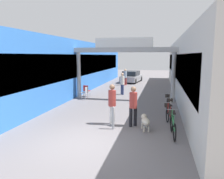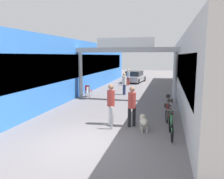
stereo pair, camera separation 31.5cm
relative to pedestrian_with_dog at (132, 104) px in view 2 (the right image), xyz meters
name	(u,v)px [view 2 (the right image)]	position (x,y,z in m)	size (l,w,h in m)	color
ground_plane	(83,143)	(-1.40, -2.28, -1.03)	(80.00, 80.00, 0.00)	slate
storefront_left	(75,67)	(-6.49, 8.72, 1.10)	(3.00, 26.00, 4.25)	blue
storefront_right	(198,68)	(3.70, 8.72, 1.10)	(3.00, 26.00, 4.25)	beige
arcade_sign_gateway	(125,56)	(-1.40, 5.71, 2.01)	(7.40, 0.47, 4.29)	#B2B2B2
pedestrian_with_dog	(132,104)	(0.00, 0.00, 0.00)	(0.48, 0.48, 1.79)	black
pedestrian_companion	(111,101)	(-0.96, 0.05, 0.04)	(0.47, 0.47, 1.84)	silver
pedestrian_carrying_crate	(124,82)	(-1.85, 7.70, -0.02)	(0.47, 0.47, 1.75)	navy
pedestrian_elderly_walking	(128,76)	(-2.51, 13.20, -0.05)	(0.48, 0.48, 1.71)	#99332D
dog_on_leash	(144,121)	(0.56, -0.34, -0.64)	(0.51, 0.88, 0.62)	beige
bicycle_green_nearest	(171,125)	(1.66, -0.77, -0.59)	(0.46, 1.69, 0.98)	black
bicycle_red_second	(168,116)	(1.56, 0.54, -0.59)	(0.46, 1.68, 0.98)	black
bicycle_silver_third	(170,110)	(1.66, 1.70, -0.59)	(0.46, 1.69, 0.98)	black
bicycle_black_farthest	(168,104)	(1.55, 3.00, -0.59)	(0.46, 1.69, 0.98)	black
bollard_post_metal	(111,118)	(-0.77, -0.58, -0.53)	(0.10, 0.10, 0.99)	gray
cafe_chair_aluminium_nearer	(87,92)	(-4.09, 5.26, -0.49)	(0.47, 0.47, 0.89)	gray
cafe_chair_red_farther	(88,90)	(-4.31, 6.09, -0.49)	(0.46, 0.46, 0.89)	gray
parked_car_silver	(135,77)	(-2.23, 15.98, -0.39)	(2.25, 4.19, 1.33)	#99999E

